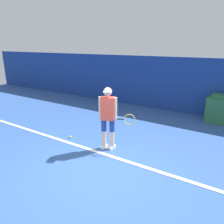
{
  "coord_description": "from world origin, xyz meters",
  "views": [
    {
      "loc": [
        2.56,
        -3.39,
        2.75
      ],
      "look_at": [
        -0.47,
        1.29,
        0.99
      ],
      "focal_mm": 35.0,
      "sensor_mm": 36.0,
      "label": 1
    }
  ],
  "objects": [
    {
      "name": "covered_chair",
      "position": [
        1.72,
        5.01,
        0.48
      ],
      "size": [
        0.85,
        0.66,
        1.02
      ],
      "color": "#28663D",
      "rests_on": "ground_plane"
    },
    {
      "name": "court_baseline",
      "position": [
        0.0,
        0.74,
        0.01
      ],
      "size": [
        21.6,
        0.1,
        0.01
      ],
      "color": "white",
      "rests_on": "ground_plane"
    },
    {
      "name": "tennis_ball",
      "position": [
        -1.81,
        1.03,
        0.03
      ],
      "size": [
        0.07,
        0.07,
        0.07
      ],
      "color": "#D1E533",
      "rests_on": "ground_plane"
    },
    {
      "name": "tennis_player",
      "position": [
        -0.46,
        1.09,
        0.94
      ],
      "size": [
        0.88,
        0.48,
        1.69
      ],
      "rotation": [
        0.0,
        0.0,
        0.42
      ],
      "color": "beige",
      "rests_on": "ground_plane"
    },
    {
      "name": "ground_plane",
      "position": [
        0.0,
        0.0,
        0.0
      ],
      "size": [
        24.0,
        24.0,
        0.0
      ],
      "primitive_type": "plane",
      "color": "#2D5193"
    },
    {
      "name": "back_wall",
      "position": [
        0.0,
        5.44,
        1.12
      ],
      "size": [
        24.0,
        0.1,
        2.23
      ],
      "color": "navy",
      "rests_on": "ground_plane"
    }
  ]
}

